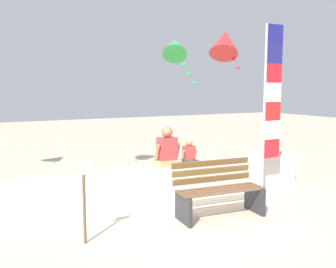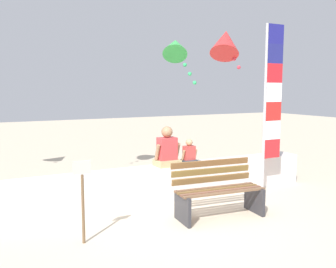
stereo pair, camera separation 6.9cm
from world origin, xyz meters
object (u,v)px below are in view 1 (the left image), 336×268
object	(u,v)px
park_bench	(218,191)
person_adult	(167,151)
flag_banner	(270,98)
sign_post	(84,194)
person_child	(189,154)
kite_red	(225,42)
kite_green	(175,47)

from	to	relation	value
park_bench	person_adult	world-z (taller)	person_adult
flag_banner	sign_post	bearing A→B (deg)	-169.05
person_adult	person_child	xyz separation A→B (m)	(0.48, 0.00, -0.10)
kite_red	sign_post	bearing A→B (deg)	-152.31
person_child	park_bench	bearing A→B (deg)	-99.07
park_bench	kite_red	bearing A→B (deg)	52.00
person_child	kite_red	world-z (taller)	kite_red
person_child	flag_banner	distance (m)	1.93
flag_banner	kite_green	size ratio (longest dim) A/B	3.03
person_child	kite_green	world-z (taller)	kite_green
park_bench	sign_post	xyz separation A→B (m)	(-2.21, -0.06, 0.27)
flag_banner	kite_red	bearing A→B (deg)	102.66
person_adult	kite_red	size ratio (longest dim) A/B	0.72
person_adult	flag_banner	world-z (taller)	flag_banner
kite_green	kite_red	xyz separation A→B (m)	(1.17, -0.09, 0.16)
park_bench	person_child	bearing A→B (deg)	80.93
kite_red	sign_post	world-z (taller)	kite_red
person_adult	person_child	distance (m)	0.49
park_bench	kite_green	xyz separation A→B (m)	(0.29, 1.95, 2.48)
kite_green	sign_post	size ratio (longest dim) A/B	0.96
kite_green	kite_red	world-z (taller)	kite_red
person_child	flag_banner	world-z (taller)	flag_banner
park_bench	kite_red	world-z (taller)	kite_red
person_child	sign_post	size ratio (longest dim) A/B	0.43
person_child	kite_green	size ratio (longest dim) A/B	0.44
flag_banner	park_bench	bearing A→B (deg)	-157.92
kite_green	kite_red	size ratio (longest dim) A/B	1.04
kite_red	sign_post	xyz separation A→B (m)	(-3.67, -1.92, -2.37)
park_bench	flag_banner	xyz separation A→B (m)	(1.71, 0.70, 1.46)
park_bench	person_adult	bearing A→B (deg)	102.72
person_adult	kite_red	bearing A→B (deg)	19.73
person_child	flag_banner	bearing A→B (deg)	-19.70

